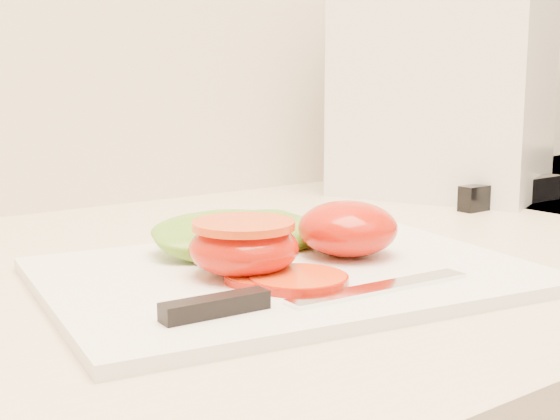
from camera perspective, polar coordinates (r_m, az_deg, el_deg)
cutting_board at (r=0.61m, az=0.57°, el=-4.75°), size 0.41×0.33×0.01m
tomato_half_dome at (r=0.65m, az=4.97°, el=-1.35°), size 0.08×0.08×0.05m
tomato_half_cut at (r=0.59m, az=-2.66°, el=-2.62°), size 0.08×0.08×0.04m
tomato_slice_0 at (r=0.57m, az=1.32°, el=-5.11°), size 0.07×0.07×0.01m
tomato_slice_1 at (r=0.57m, az=-0.91°, el=-4.91°), size 0.06×0.06×0.01m
lettuce_leaf_0 at (r=0.67m, az=-3.69°, el=-1.85°), size 0.15×0.10×0.03m
lettuce_leaf_1 at (r=0.69m, az=-0.34°, el=-1.51°), size 0.14×0.12×0.02m
knife at (r=0.52m, az=0.32°, el=-6.47°), size 0.24×0.05×0.01m
appliance at (r=1.05m, az=11.93°, el=9.31°), size 0.28×0.31×0.30m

